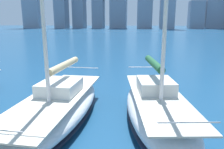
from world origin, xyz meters
TOP-DOWN VIEW (x-y plane):
  - sailboat_forest at (-2.04, -7.08)m, footprint 3.81×8.34m
  - sailboat_tan at (2.42, -6.70)m, footprint 2.88×8.93m

SIDE VIEW (x-z plane):
  - sailboat_tan at x=2.42m, z-range -4.18..5.50m
  - sailboat_forest at x=-2.04m, z-range -5.08..6.60m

